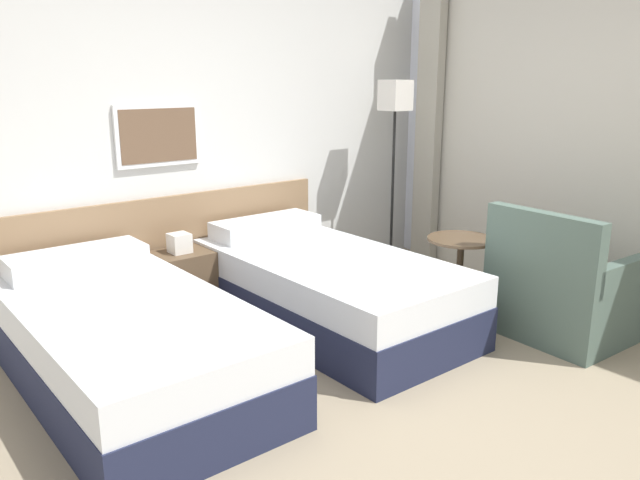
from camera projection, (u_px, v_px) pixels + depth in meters
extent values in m
plane|color=gray|center=(406.00, 405.00, 3.35)|extent=(16.00, 16.00, 0.00)
cube|color=silver|center=(195.00, 126.00, 4.69)|extent=(10.00, 0.06, 2.70)
cube|color=#846647|center=(166.00, 253.00, 4.69)|extent=(2.69, 0.04, 0.85)
cube|color=white|center=(158.00, 135.00, 4.47)|extent=(0.64, 0.03, 0.44)
cube|color=brown|center=(159.00, 136.00, 4.46)|extent=(0.58, 0.01, 0.38)
cube|color=#A8A393|center=(429.00, 120.00, 5.75)|extent=(0.10, 0.24, 2.64)
cube|color=#1E233D|center=(131.00, 362.00, 3.53)|extent=(1.06, 2.05, 0.30)
cube|color=silver|center=(128.00, 320.00, 3.46)|extent=(1.05, 2.02, 0.20)
cube|color=silver|center=(77.00, 260.00, 4.01)|extent=(0.85, 0.34, 0.13)
cube|color=#1E233D|center=(330.00, 304.00, 4.42)|extent=(1.06, 2.05, 0.30)
cube|color=silver|center=(330.00, 270.00, 4.36)|extent=(1.05, 2.02, 0.20)
cube|color=silver|center=(266.00, 226.00, 4.91)|extent=(0.85, 0.34, 0.13)
cube|color=brown|center=(182.00, 284.00, 4.56)|extent=(0.45, 0.36, 0.48)
cube|color=silver|center=(179.00, 243.00, 4.48)|extent=(0.14, 0.14, 0.14)
cylinder|color=black|center=(390.00, 269.00, 5.67)|extent=(0.24, 0.24, 0.02)
cylinder|color=black|center=(392.00, 192.00, 5.49)|extent=(0.02, 0.02, 1.41)
cube|color=silver|center=(395.00, 95.00, 5.28)|extent=(0.22, 0.22, 0.25)
cylinder|color=brown|center=(457.00, 314.00, 4.62)|extent=(0.31, 0.31, 0.01)
cylinder|color=brown|center=(459.00, 277.00, 4.55)|extent=(0.05, 0.05, 0.55)
cylinder|color=brown|center=(461.00, 239.00, 4.47)|extent=(0.48, 0.48, 0.02)
cube|color=#4C6056|center=(567.00, 303.00, 4.26)|extent=(0.84, 0.85, 0.42)
cube|color=#4C6056|center=(542.00, 249.00, 3.94)|extent=(0.14, 0.82, 0.47)
cube|color=#4C6056|center=(624.00, 275.00, 3.90)|extent=(0.69, 0.12, 0.18)
cube|color=#4C6056|center=(526.00, 250.00, 4.46)|extent=(0.69, 0.12, 0.18)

